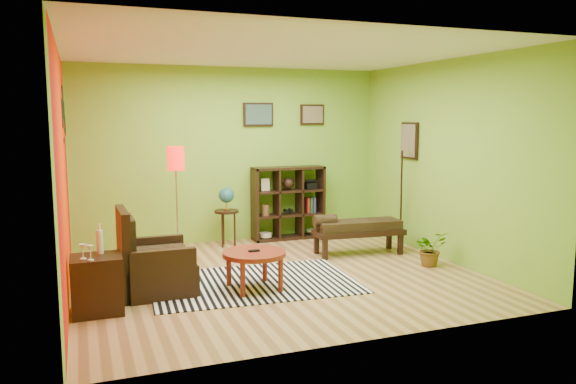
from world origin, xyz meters
name	(u,v)px	position (x,y,z in m)	size (l,w,h in m)	color
ground	(278,276)	(0.00, 0.00, 0.00)	(5.00, 5.00, 0.00)	tan
room_shell	(270,134)	(-0.09, 0.01, 1.80)	(5.04, 4.54, 2.82)	#7EBA34
zebra_rug	(253,283)	(-0.39, -0.20, 0.01)	(2.46, 1.61, 0.01)	white
coffee_table	(254,257)	(-0.45, -0.43, 0.39)	(0.74, 0.74, 0.48)	maroon
armchair	(152,267)	(-1.58, -0.13, 0.30)	(0.84, 0.84, 0.99)	black
side_cabinet	(97,284)	(-2.20, -0.62, 0.30)	(0.51, 0.46, 0.91)	black
floor_lamp	(176,169)	(-1.06, 1.22, 1.30)	(0.24, 0.24, 1.61)	silver
globe_table	(226,202)	(-0.19, 1.86, 0.70)	(0.38, 0.38, 0.92)	black
cube_shelf	(289,203)	(0.91, 2.03, 0.60)	(1.20, 0.35, 1.20)	black
bench	(356,228)	(1.46, 0.67, 0.39)	(1.37, 0.59, 0.62)	black
potted_plant	(430,252)	(2.11, -0.26, 0.19)	(0.43, 0.47, 0.37)	#26661E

